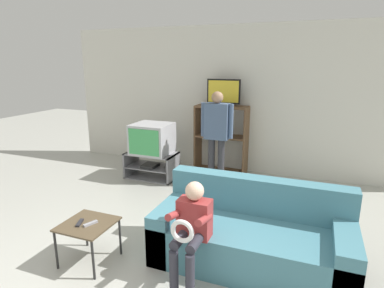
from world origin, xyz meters
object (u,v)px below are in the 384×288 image
(person_seated_child, at_px, (191,226))
(television_flat, at_px, (224,93))
(couch, at_px, (252,237))
(person_standing_adult, at_px, (217,129))
(tv_stand, at_px, (152,165))
(remote_control_white, at_px, (91,224))
(media_shelf, at_px, (221,139))
(television_main, at_px, (152,139))
(remote_control_black, at_px, (80,223))
(snack_table, at_px, (88,228))

(person_seated_child, bearing_deg, television_flat, 101.07)
(couch, bearing_deg, person_standing_adult, 116.82)
(tv_stand, relative_size, remote_control_white, 6.01)
(media_shelf, height_order, remote_control_white, media_shelf)
(media_shelf, height_order, person_seated_child, media_shelf)
(tv_stand, bearing_deg, television_main, 50.94)
(television_main, relative_size, media_shelf, 0.52)
(person_seated_child, bearing_deg, media_shelf, 101.50)
(television_main, xyz_separation_m, remote_control_black, (0.51, -2.45, -0.26))
(media_shelf, bearing_deg, remote_control_black, -99.23)
(media_shelf, distance_m, couch, 2.76)
(television_flat, bearing_deg, person_seated_child, -78.93)
(media_shelf, xyz_separation_m, remote_control_white, (-0.40, -3.13, -0.19))
(media_shelf, distance_m, person_standing_adult, 0.67)
(television_main, relative_size, person_seated_child, 0.67)
(person_standing_adult, distance_m, person_seated_child, 2.50)
(remote_control_black, bearing_deg, media_shelf, 59.53)
(couch, bearing_deg, media_shelf, 112.98)
(couch, height_order, person_seated_child, person_seated_child)
(snack_table, xyz_separation_m, person_standing_adult, (0.55, 2.52, 0.54))
(media_shelf, xyz_separation_m, person_seated_child, (0.61, -3.02, -0.06))
(remote_control_black, relative_size, remote_control_white, 1.00)
(television_flat, bearing_deg, snack_table, -98.58)
(tv_stand, bearing_deg, television_flat, 34.54)
(television_flat, xyz_separation_m, remote_control_white, (-0.43, -3.13, -1.01))
(person_standing_adult, height_order, person_seated_child, person_standing_adult)
(snack_table, xyz_separation_m, couch, (1.52, 0.59, -0.10))
(television_main, distance_m, remote_control_white, 2.52)
(tv_stand, height_order, remote_control_black, remote_control_black)
(tv_stand, bearing_deg, remote_control_black, -77.87)
(television_flat, relative_size, remote_control_black, 4.10)
(person_standing_adult, bearing_deg, remote_control_black, -103.39)
(television_flat, relative_size, person_seated_child, 0.63)
(television_flat, distance_m, person_seated_child, 3.21)
(remote_control_white, bearing_deg, person_standing_adult, 101.27)
(media_shelf, relative_size, snack_table, 2.51)
(television_main, bearing_deg, snack_table, -76.71)
(person_standing_adult, bearing_deg, tv_stand, -173.67)
(media_shelf, relative_size, couch, 0.64)
(tv_stand, xyz_separation_m, snack_table, (0.59, -2.40, 0.16))
(media_shelf, height_order, couch, media_shelf)
(television_main, distance_m, television_flat, 1.46)
(television_main, distance_m, snack_table, 2.50)
(tv_stand, height_order, person_standing_adult, person_standing_adult)
(television_flat, relative_size, person_standing_adult, 0.39)
(television_flat, distance_m, remote_control_white, 3.32)
(remote_control_black, height_order, person_seated_child, person_seated_child)
(tv_stand, distance_m, couch, 2.77)
(media_shelf, height_order, snack_table, media_shelf)
(tv_stand, relative_size, remote_control_black, 6.01)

